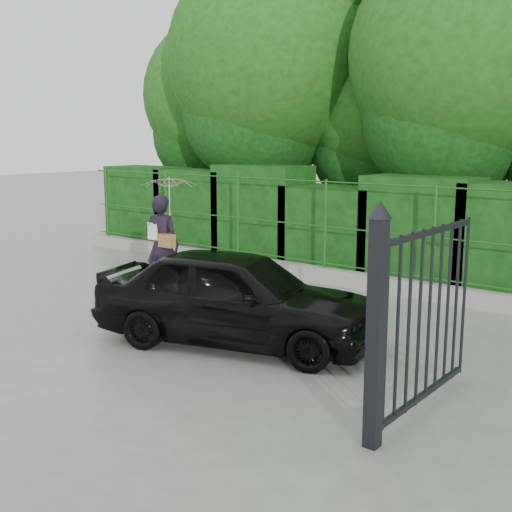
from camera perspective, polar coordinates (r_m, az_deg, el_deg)
The scene contains 8 objects.
ground at distance 10.10m, azimuth -9.92°, elevation -6.44°, with size 80.00×80.00×0.00m, color gray.
kerb at distance 13.37m, azimuth 4.65°, elevation -1.48°, with size 14.00×0.25×0.30m, color #9E9E99.
fence at distance 13.07m, azimuth 5.52°, elevation 2.91°, with size 14.13×0.06×1.80m.
hedge at distance 14.08m, azimuth 6.76°, elevation 2.82°, with size 14.20×1.20×2.28m.
trees at distance 15.47m, azimuth 15.63°, elevation 16.45°, with size 17.10×6.15×8.08m.
gate at distance 6.47m, azimuth 12.61°, elevation -5.25°, with size 0.22×2.33×2.36m.
woman at distance 11.98m, azimuth -8.01°, elevation 3.35°, with size 1.04×1.01×2.23m.
car at distance 9.12m, azimuth -1.81°, elevation -3.61°, with size 1.64×4.07×1.39m, color black.
Camera 1 is at (7.30, -6.35, 2.92)m, focal length 45.00 mm.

